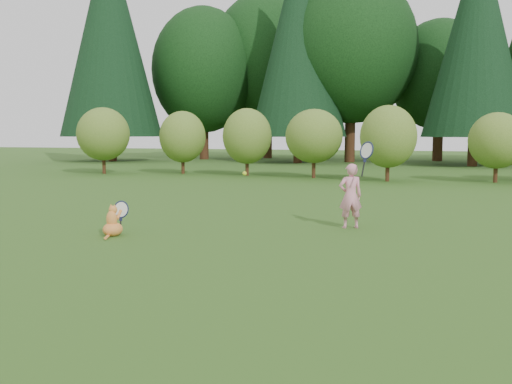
% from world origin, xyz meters
% --- Properties ---
extents(ground, '(100.00, 100.00, 0.00)m').
position_xyz_m(ground, '(0.00, 0.00, 0.00)').
color(ground, '#1F5016').
rests_on(ground, ground).
extents(shrub_row, '(28.00, 3.00, 2.80)m').
position_xyz_m(shrub_row, '(0.00, 13.00, 1.40)').
color(shrub_row, '#4C6B21').
rests_on(shrub_row, ground).
extents(woodland_backdrop, '(48.00, 10.00, 15.00)m').
position_xyz_m(woodland_backdrop, '(0.00, 23.00, 7.50)').
color(woodland_backdrop, black).
rests_on(woodland_backdrop, ground).
extents(child, '(0.70, 0.51, 1.71)m').
position_xyz_m(child, '(1.62, 1.85, 0.60)').
color(child, pink).
rests_on(child, ground).
extents(cat, '(0.37, 0.72, 0.70)m').
position_xyz_m(cat, '(-1.97, -0.12, 0.27)').
color(cat, orange).
rests_on(cat, ground).
extents(tennis_ball, '(0.06, 0.06, 0.06)m').
position_xyz_m(tennis_ball, '(0.32, -0.11, 1.07)').
color(tennis_ball, '#B1DD1A').
rests_on(tennis_ball, ground).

